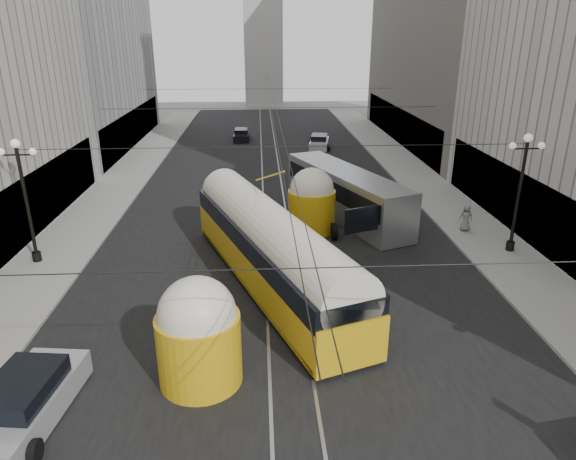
{
  "coord_description": "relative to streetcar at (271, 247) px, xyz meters",
  "views": [
    {
      "loc": [
        -0.94,
        -7.03,
        11.24
      ],
      "look_at": [
        0.18,
        12.94,
        3.54
      ],
      "focal_mm": 32.0,
      "sensor_mm": 36.0,
      "label": 1
    }
  ],
  "objects": [
    {
      "name": "road",
      "position": [
        0.5,
        17.58,
        -1.92
      ],
      "size": [
        20.0,
        85.0,
        0.02
      ],
      "primitive_type": "cube",
      "color": "black",
      "rests_on": "ground"
    },
    {
      "name": "sidewalk_right",
      "position": [
        12.5,
        21.08,
        -1.85
      ],
      "size": [
        4.0,
        72.0,
        0.15
      ],
      "primitive_type": "cube",
      "color": "gray",
      "rests_on": "ground"
    },
    {
      "name": "city_bus",
      "position": [
        5.05,
        9.55,
        -0.25
      ],
      "size": [
        6.73,
        12.44,
        3.04
      ],
      "color": "#979A9C",
      "rests_on": "ground"
    },
    {
      "name": "distant_tower",
      "position": [
        0.5,
        65.08,
        13.05
      ],
      "size": [
        6.0,
        6.0,
        31.36
      ],
      "color": "#B2AFA8",
      "rests_on": "ground"
    },
    {
      "name": "sedan_silver",
      "position": [
        -7.77,
        -8.8,
        -1.21
      ],
      "size": [
        2.6,
        5.13,
        1.56
      ],
      "color": "#A7A8AC",
      "rests_on": "ground"
    },
    {
      "name": "streetcar",
      "position": [
        0.0,
        0.0,
        0.0
      ],
      "size": [
        8.05,
        17.0,
        3.93
      ],
      "color": "gold",
      "rests_on": "ground"
    },
    {
      "name": "pedestrian_sidewalk_right",
      "position": [
        11.74,
        6.12,
        -0.94
      ],
      "size": [
        0.84,
        0.54,
        1.66
      ],
      "primitive_type": "imported",
      "rotation": [
        0.0,
        0.0,
        3.09
      ],
      "color": "slate",
      "rests_on": "sidewalk_right"
    },
    {
      "name": "rail_right",
      "position": [
        1.25,
        17.58,
        -1.92
      ],
      "size": [
        0.12,
        85.0,
        0.04
      ],
      "primitive_type": "cube",
      "color": "gray",
      "rests_on": "ground"
    },
    {
      "name": "lamppost_left_mid",
      "position": [
        -12.1,
        3.08,
        1.82
      ],
      "size": [
        1.86,
        0.44,
        6.37
      ],
      "color": "black",
      "rests_on": "sidewalk_left"
    },
    {
      "name": "sedan_white_far",
      "position": [
        5.78,
        30.83,
        -1.29
      ],
      "size": [
        2.55,
        4.64,
        1.39
      ],
      "color": "silver",
      "rests_on": "ground"
    },
    {
      "name": "sidewalk_left",
      "position": [
        -11.5,
        21.08,
        -1.85
      ],
      "size": [
        4.0,
        72.0,
        0.15
      ],
      "primitive_type": "cube",
      "color": "gray",
      "rests_on": "ground"
    },
    {
      "name": "lamppost_right_mid",
      "position": [
        13.1,
        3.08,
        1.82
      ],
      "size": [
        1.86,
        0.44,
        6.37
      ],
      "color": "black",
      "rests_on": "sidewalk_right"
    },
    {
      "name": "sedan_dark_far",
      "position": [
        -2.4,
        35.53,
        -1.35
      ],
      "size": [
        1.76,
        4.07,
        1.27
      ],
      "color": "black",
      "rests_on": "ground"
    },
    {
      "name": "rail_left",
      "position": [
        -0.25,
        17.58,
        -1.92
      ],
      "size": [
        0.12,
        85.0,
        0.04
      ],
      "primitive_type": "cube",
      "color": "gray",
      "rests_on": "ground"
    },
    {
      "name": "catenary",
      "position": [
        0.62,
        16.57,
        3.96
      ],
      "size": [
        25.0,
        72.0,
        0.23
      ],
      "color": "black",
      "rests_on": "ground"
    }
  ]
}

